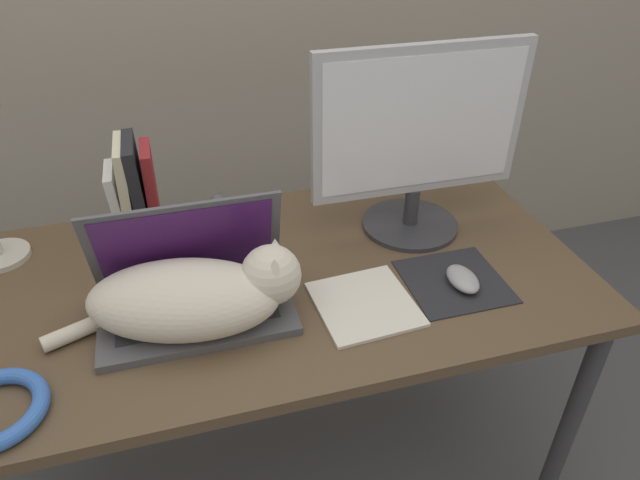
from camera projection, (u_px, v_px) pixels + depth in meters
name	position (u px, v px, depth m)	size (l,w,h in m)	color
desk	(276.00, 300.00, 1.31)	(1.39, 0.71, 0.72)	brown
laptop	(194.00, 290.00, 1.16)	(0.39, 0.23, 0.24)	#4C4C51
cat	(196.00, 296.00, 1.10)	(0.50, 0.27, 0.16)	beige
external_monitor	(419.00, 140.00, 1.30)	(0.51, 0.24, 0.45)	#333338
mousepad	(454.00, 281.00, 1.25)	(0.21, 0.21, 0.00)	#232328
computer_mouse	(463.00, 279.00, 1.23)	(0.06, 0.10, 0.03)	#99999E
book_row	(134.00, 193.00, 1.35)	(0.11, 0.15, 0.25)	white
notepad	(365.00, 304.00, 1.18)	(0.21, 0.22, 0.01)	silver
webcam	(218.00, 204.00, 1.44)	(0.05, 0.05, 0.07)	#232328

